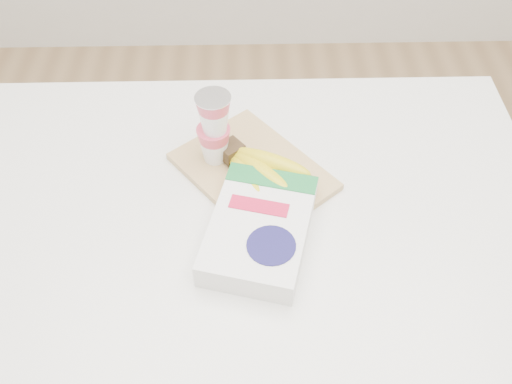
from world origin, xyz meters
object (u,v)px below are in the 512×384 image
at_px(yogurt_stack, 214,127).
at_px(bananas, 258,171).
at_px(table, 247,321).
at_px(cutting_board, 253,171).
at_px(cereal_box, 260,229).

bearing_deg(yogurt_stack, bananas, -35.80).
height_order(table, cutting_board, cutting_board).
height_order(table, cereal_box, cereal_box).
bearing_deg(yogurt_stack, table, -64.92).
xyz_separation_m(cutting_board, bananas, (0.01, -0.03, 0.03)).
xyz_separation_m(bananas, cereal_box, (-0.00, -0.14, -0.01)).
relative_size(bananas, cereal_box, 0.70).
xyz_separation_m(cutting_board, yogurt_stack, (-0.08, 0.03, 0.10)).
bearing_deg(table, yogurt_stack, 115.08).
bearing_deg(cutting_board, bananas, -110.36).
height_order(cutting_board, bananas, bananas).
bearing_deg(cereal_box, yogurt_stack, 127.90).
bearing_deg(table, cereal_box, -69.69).
relative_size(cutting_board, bananas, 1.48).
bearing_deg(bananas, yogurt_stack, 144.20).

